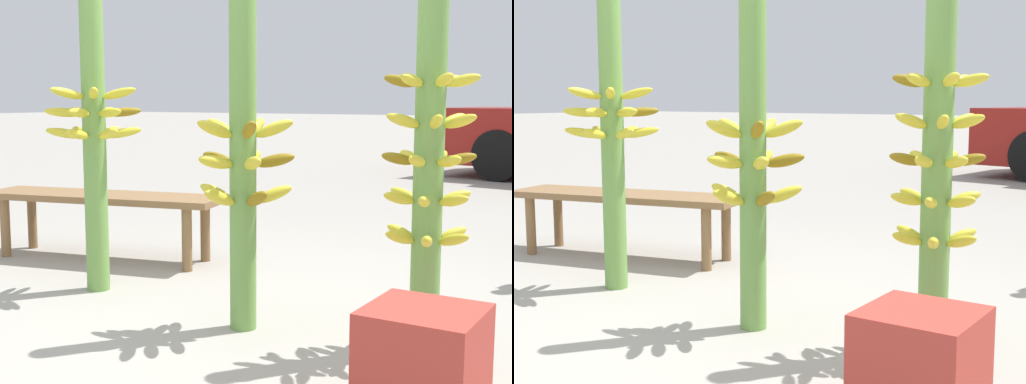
% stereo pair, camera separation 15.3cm
% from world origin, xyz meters
% --- Properties ---
extents(ground_plane, '(80.00, 80.00, 0.00)m').
position_xyz_m(ground_plane, '(0.00, 0.00, 0.00)').
color(ground_plane, '#9E998E').
extents(banana_stalk_left, '(0.48, 0.48, 1.50)m').
position_xyz_m(banana_stalk_left, '(-0.92, 0.38, 0.79)').
color(banana_stalk_left, '#6B9E47').
rests_on(banana_stalk_left, ground_plane).
extents(banana_stalk_center, '(0.44, 0.45, 1.43)m').
position_xyz_m(banana_stalk_center, '(0.08, 0.25, 0.72)').
color(banana_stalk_center, '#6B9E47').
rests_on(banana_stalk_center, ground_plane).
extents(banana_stalk_right, '(0.37, 0.38, 1.46)m').
position_xyz_m(banana_stalk_right, '(0.83, 0.42, 0.74)').
color(banana_stalk_right, '#6B9E47').
rests_on(banana_stalk_right, ground_plane).
extents(market_bench, '(1.57, 0.74, 0.41)m').
position_xyz_m(market_bench, '(-1.40, 0.93, 0.35)').
color(market_bench, olive).
rests_on(market_bench, ground_plane).
extents(produce_crate, '(0.35, 0.35, 0.35)m').
position_xyz_m(produce_crate, '(1.03, -0.18, 0.17)').
color(produce_crate, '#B2382D').
rests_on(produce_crate, ground_plane).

